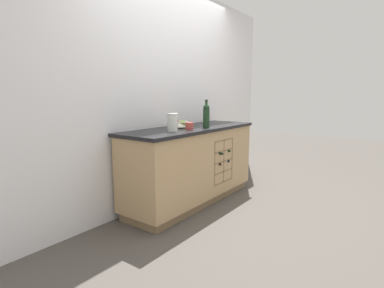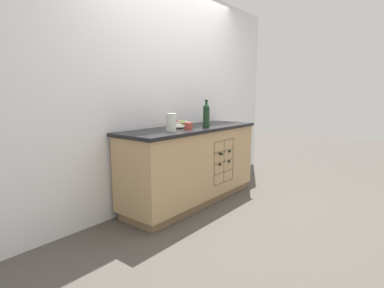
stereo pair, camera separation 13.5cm
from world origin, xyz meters
name	(u,v)px [view 2 (the right image)]	position (x,y,z in m)	size (l,w,h in m)	color
ground_plane	(192,201)	(0.00, 0.00, 0.00)	(14.00, 14.00, 0.00)	#4C4742
back_wall	(169,93)	(0.00, 0.35, 1.27)	(4.40, 0.06, 2.55)	white
kitchen_island	(192,164)	(0.00, 0.00, 0.45)	(1.88, 0.63, 0.89)	olive
fruit_bowl	(179,123)	(-0.11, 0.11, 0.93)	(0.23, 0.23, 0.08)	silver
white_pitcher	(171,122)	(-0.43, -0.08, 0.98)	(0.16, 0.11, 0.18)	silver
ceramic_mug	(189,126)	(-0.21, -0.12, 0.92)	(0.12, 0.08, 0.08)	#B7473D
standing_wine_bottle	(206,115)	(0.09, -0.13, 1.03)	(0.08, 0.08, 0.31)	#19381E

